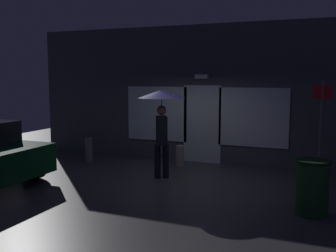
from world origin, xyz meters
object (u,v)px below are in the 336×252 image
person_with_umbrella (162,108)px  sidewalk_bollard (180,156)px  trash_bin (312,187)px  street_sign_post (321,127)px  sidewalk_bollard_2 (89,150)px

person_with_umbrella → sidewalk_bollard: 1.95m
sidewalk_bollard → trash_bin: size_ratio=0.58×
street_sign_post → trash_bin: (-0.03, -2.11, -0.84)m
sidewalk_bollard → sidewalk_bollard_2: (-2.65, -0.45, 0.06)m
person_with_umbrella → sidewalk_bollard: (-0.05, 1.35, -1.41)m
sidewalk_bollard → person_with_umbrella: bearing=-88.1°
person_with_umbrella → sidewalk_bollard: bearing=152.6°
street_sign_post → trash_bin: 2.28m
person_with_umbrella → trash_bin: 3.94m
street_sign_post → sidewalk_bollard: street_sign_post is taller
person_with_umbrella → street_sign_post: street_sign_post is taller
street_sign_post → trash_bin: size_ratio=2.38×
sidewalk_bollard_2 → trash_bin: size_ratio=0.70×
trash_bin → sidewalk_bollard_2: bearing=160.3°
sidewalk_bollard → sidewalk_bollard_2: bearing=-170.4°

